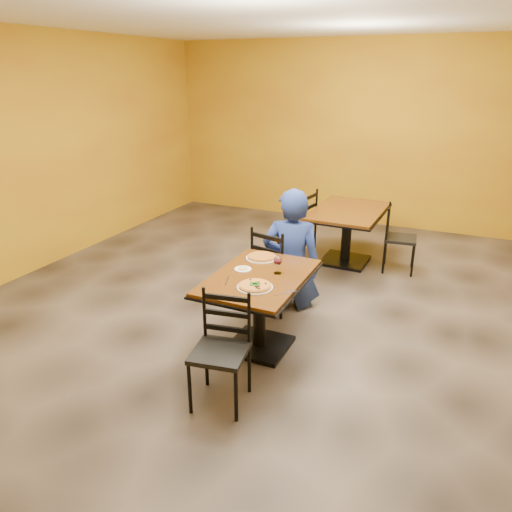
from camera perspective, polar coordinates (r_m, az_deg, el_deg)
The scene contains 20 objects.
floor at distance 5.13m, azimuth 2.67°, elevation -8.00°, with size 7.00×8.00×0.01m, color black.
ceiling at distance 4.51m, azimuth 3.39°, elevation 27.53°, with size 7.00×8.00×0.01m, color white.
wall_back at distance 8.40m, azimuth 13.38°, elevation 13.74°, with size 7.00×0.01×3.00m, color #BD9915.
wall_left at distance 6.69m, azimuth -26.65°, elevation 10.37°, with size 0.01×8.00×3.00m, color #BD9915.
table_main at distance 4.46m, azimuth 0.39°, elevation -4.60°, with size 0.83×1.23×0.75m.
table_second at distance 6.65m, azimuth 10.72°, elevation 3.84°, with size 0.94×1.37×0.75m.
chair_main_near at distance 3.80m, azimuth -4.31°, elevation -11.36°, with size 0.41×0.41×0.90m, color black, non-canonical shape.
chair_main_far at distance 5.27m, azimuth 2.49°, elevation -1.40°, with size 0.43×0.43×0.95m, color black, non-canonical shape.
chair_second_left at distance 6.87m, azimuth 4.88°, elevation 3.92°, with size 0.43×0.43×0.95m, color black, non-canonical shape.
chair_second_right at distance 6.57m, azimuth 16.69°, elevation 1.95°, with size 0.40×0.40×0.88m, color black, non-canonical shape.
diner at distance 5.29m, azimuth 4.25°, elevation 0.91°, with size 0.65×0.43×1.34m, color navy.
plate_main at distance 4.14m, azimuth -0.13°, elevation -3.69°, with size 0.31×0.31×0.01m, color white.
pizza_main at distance 4.13m, azimuth -0.13°, elevation -3.49°, with size 0.28×0.28×0.02m, color maroon.
plate_far at distance 4.78m, azimuth 0.67°, elevation -0.22°, with size 0.31×0.31×0.01m, color white.
pizza_far at distance 4.77m, azimuth 0.67°, elevation -0.04°, with size 0.28×0.28×0.02m, color gold.
side_plate at distance 4.51m, azimuth -1.56°, elevation -1.57°, with size 0.16×0.16×0.01m, color white.
dip at distance 4.50m, azimuth -1.56°, elevation -1.46°, with size 0.09×0.09×0.01m, color tan.
wine_glass at distance 4.40m, azimuth 2.58°, elevation -0.97°, with size 0.08×0.08×0.18m, color white, non-canonical shape.
fork at distance 4.28m, azimuth -3.43°, elevation -2.94°, with size 0.01×0.19×0.00m, color silver.
knife at distance 4.05m, azimuth 3.45°, elevation -4.38°, with size 0.01×0.21×0.00m, color silver.
Camera 1 is at (1.63, -4.18, 2.49)m, focal length 33.89 mm.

